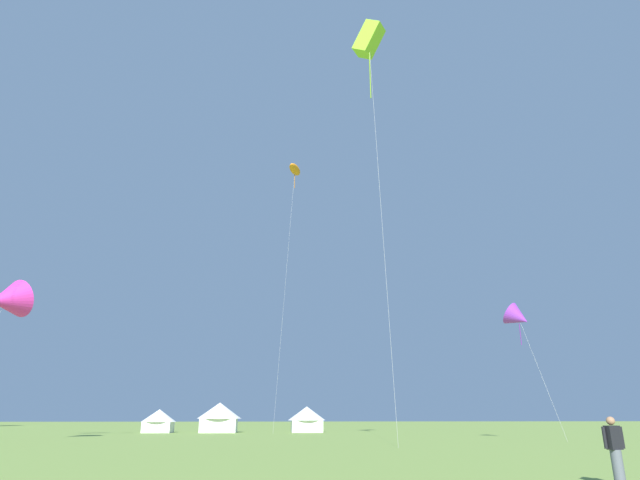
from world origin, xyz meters
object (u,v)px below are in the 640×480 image
object	(u,v)px
kite_purple_delta	(518,318)
festival_tent_center	(159,420)
festival_tent_left	(219,416)
festival_tent_right	(307,418)
kite_orange_parafoil	(295,170)
kite_magenta_delta	(6,300)
person_spectator	(616,452)
kite_lime_box	(369,40)

from	to	relation	value
kite_purple_delta	festival_tent_center	distance (m)	41.03
kite_purple_delta	festival_tent_left	distance (m)	35.91
kite_purple_delta	festival_tent_right	size ratio (longest dim) A/B	2.38
kite_orange_parafoil	kite_magenta_delta	xyz separation A→B (m)	(-22.11, -20.84, -21.73)
festival_tent_right	kite_purple_delta	bearing A→B (deg)	-58.05
kite_orange_parafoil	kite_purple_delta	world-z (taller)	kite_orange_parafoil
festival_tent_center	festival_tent_right	size ratio (longest dim) A/B	0.88
kite_magenta_delta	person_spectator	size ratio (longest dim) A/B	6.74
kite_lime_box	person_spectator	world-z (taller)	kite_lime_box
kite_orange_parafoil	kite_purple_delta	distance (m)	35.25
festival_tent_center	festival_tent_right	distance (m)	16.82
kite_purple_delta	kite_magenta_delta	bearing A→B (deg)	179.69
kite_lime_box	festival_tent_center	xyz separation A→B (m)	(-19.34, 30.99, -28.32)
kite_orange_parafoil	festival_tent_left	size ratio (longest dim) A/B	6.44
festival_tent_right	kite_magenta_delta	bearing A→B (deg)	-134.91
kite_lime_box	person_spectator	bearing A→B (deg)	-83.79
kite_magenta_delta	kite_purple_delta	xyz separation A→B (m)	(39.33, -0.21, -0.70)
person_spectator	festival_tent_right	xyz separation A→B (m)	(-4.67, 50.73, 0.73)
kite_magenta_delta	festival_tent_left	bearing A→B (deg)	59.83
kite_purple_delta	person_spectator	world-z (taller)	kite_purple_delta
person_spectator	festival_tent_left	world-z (taller)	festival_tent_left
kite_purple_delta	festival_tent_right	world-z (taller)	kite_purple_delta
kite_lime_box	kite_purple_delta	bearing A→B (deg)	27.42
festival_tent_center	festival_tent_right	xyz separation A→B (m)	(16.82, 0.00, 0.19)
kite_orange_parafoil	person_spectator	bearing A→B (deg)	-81.98
kite_lime_box	festival_tent_right	world-z (taller)	kite_lime_box
festival_tent_left	festival_tent_right	xyz separation A→B (m)	(10.06, -0.00, -0.23)
kite_orange_parafoil	kite_lime_box	size ratio (longest dim) A/B	1.04
kite_purple_delta	festival_tent_center	bearing A→B (deg)	142.70
kite_orange_parafoil	festival_tent_right	xyz separation A→B (m)	(2.00, 3.35, -30.09)
kite_lime_box	festival_tent_right	size ratio (longest dim) A/B	7.12
kite_lime_box	kite_orange_parafoil	bearing A→B (deg)	99.30
kite_magenta_delta	kite_purple_delta	bearing A→B (deg)	-0.31
kite_magenta_delta	person_spectator	distance (m)	40.20
kite_magenta_delta	festival_tent_right	world-z (taller)	kite_magenta_delta
festival_tent_left	person_spectator	bearing A→B (deg)	-73.81
kite_lime_box	festival_tent_right	xyz separation A→B (m)	(-2.52, 30.99, -28.13)
person_spectator	kite_purple_delta	bearing A→B (deg)	68.17
kite_lime_box	festival_tent_left	bearing A→B (deg)	112.09
person_spectator	festival_tent_center	xyz separation A→B (m)	(-21.49, 50.73, 0.54)
kite_magenta_delta	festival_tent_right	distance (m)	35.17
kite_magenta_delta	kite_orange_parafoil	bearing A→B (deg)	43.30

